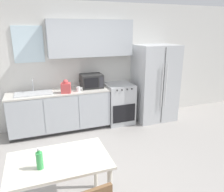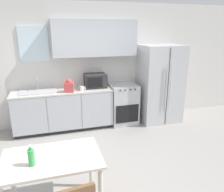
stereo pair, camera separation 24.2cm
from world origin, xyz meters
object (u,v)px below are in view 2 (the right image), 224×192
at_px(oven_range, 123,104).
at_px(drink_bottle, 31,157).
at_px(coffee_mug, 82,89).
at_px(microwave, 95,81).
at_px(refrigerator, 160,84).
at_px(dining_table, 52,166).

relative_size(oven_range, drink_bottle, 3.89).
bearing_deg(coffee_mug, drink_bottle, -111.56).
relative_size(oven_range, microwave, 2.00).
xyz_separation_m(oven_range, drink_bottle, (-1.85, -2.38, 0.37)).
relative_size(coffee_mug, drink_bottle, 0.51).
height_order(oven_range, drink_bottle, drink_bottle).
bearing_deg(microwave, refrigerator, -5.81).
height_order(refrigerator, microwave, refrigerator).
relative_size(dining_table, drink_bottle, 4.70).
bearing_deg(refrigerator, microwave, 174.19).
bearing_deg(dining_table, refrigerator, 41.21).
bearing_deg(dining_table, coffee_mug, 72.30).
height_order(microwave, coffee_mug, microwave).
height_order(coffee_mug, dining_table, coffee_mug).
relative_size(oven_range, refrigerator, 0.52).
xyz_separation_m(oven_range, coffee_mug, (-0.96, -0.13, 0.47)).
xyz_separation_m(dining_table, drink_bottle, (-0.20, -0.10, 0.22)).
bearing_deg(oven_range, refrigerator, -4.13).
distance_m(dining_table, drink_bottle, 0.31).
relative_size(refrigerator, microwave, 3.84).
distance_m(microwave, drink_bottle, 2.76).
bearing_deg(drink_bottle, dining_table, 25.24).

